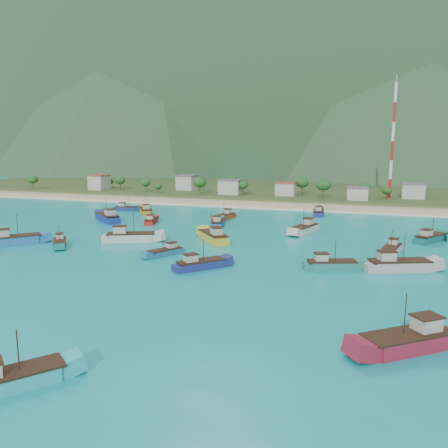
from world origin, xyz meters
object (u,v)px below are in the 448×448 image
(boat_14, at_px, (146,211))
(boat_20, at_px, (108,218))
(boat_3, at_px, (213,237))
(boat_23, at_px, (218,223))
(boat_0, at_px, (60,243))
(boat_26, at_px, (166,252))
(boat_21, at_px, (430,239))
(boat_19, at_px, (127,209))
(boat_22, at_px, (200,265))
(boat_11, at_px, (398,266))
(boat_16, at_px, (225,217))
(radio_tower, at_px, (393,141))
(boat_25, at_px, (331,265))
(boat_13, at_px, (130,238))
(boat_24, at_px, (151,221))
(boat_1, at_px, (14,240))
(boat_6, at_px, (11,381))
(boat_15, at_px, (305,229))
(boat_18, at_px, (392,250))
(boat_17, at_px, (319,213))
(boat_9, at_px, (410,342))

(boat_14, xyz_separation_m, boat_20, (-2.96, -18.01, 0.23))
(boat_3, distance_m, boat_23, 20.67)
(boat_0, relative_size, boat_26, 0.98)
(boat_14, relative_size, boat_21, 1.04)
(boat_19, height_order, boat_22, boat_22)
(boat_11, height_order, boat_16, boat_11)
(boat_22, bearing_deg, boat_14, 168.77)
(boat_22, bearing_deg, radio_tower, 115.46)
(boat_11, height_order, boat_22, boat_11)
(boat_16, bearing_deg, boat_25, 137.58)
(boat_20, bearing_deg, boat_25, -75.76)
(boat_13, bearing_deg, boat_24, 172.29)
(radio_tower, distance_m, boat_1, 144.68)
(boat_13, xyz_separation_m, boat_14, (-18.80, 41.52, -0.17))
(boat_19, bearing_deg, boat_16, 75.55)
(boat_22, bearing_deg, boat_16, 146.14)
(boat_19, relative_size, boat_22, 1.02)
(boat_6, bearing_deg, boat_25, 102.64)
(boat_1, bearing_deg, boat_14, 126.75)
(boat_13, xyz_separation_m, boat_15, (37.58, 24.71, -0.09))
(boat_0, relative_size, boat_22, 0.90)
(boat_18, xyz_separation_m, boat_24, (-66.20, 16.48, -0.02))
(boat_18, height_order, boat_22, boat_22)
(boat_21, bearing_deg, boat_26, -115.39)
(boat_0, xyz_separation_m, boat_17, (50.01, 66.38, 0.19))
(boat_19, bearing_deg, boat_13, 27.22)
(boat_23, bearing_deg, boat_15, -18.96)
(boat_13, distance_m, boat_15, 44.98)
(boat_16, bearing_deg, boat_24, 47.10)
(boat_1, relative_size, boat_16, 1.13)
(boat_18, relative_size, boat_26, 1.12)
(boat_18, bearing_deg, boat_3, 15.15)
(radio_tower, distance_m, boat_20, 117.34)
(boat_26, bearing_deg, boat_17, -82.83)
(boat_17, height_order, boat_22, boat_17)
(boat_13, relative_size, boat_15, 1.06)
(boat_19, xyz_separation_m, boat_26, (42.42, -54.52, -0.11))
(boat_18, distance_m, boat_25, 20.68)
(boat_13, bearing_deg, boat_0, -79.20)
(radio_tower, distance_m, boat_23, 93.83)
(radio_tower, relative_size, boat_17, 4.31)
(boat_0, bearing_deg, boat_25, 141.19)
(boat_16, bearing_deg, boat_9, 131.62)
(boat_1, relative_size, boat_26, 1.36)
(radio_tower, height_order, boat_25, radio_tower)
(boat_0, distance_m, boat_20, 33.90)
(boat_20, relative_size, boat_24, 1.33)
(boat_0, bearing_deg, radio_tower, -161.86)
(boat_16, bearing_deg, boat_1, 65.72)
(boat_9, relative_size, boat_26, 1.34)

